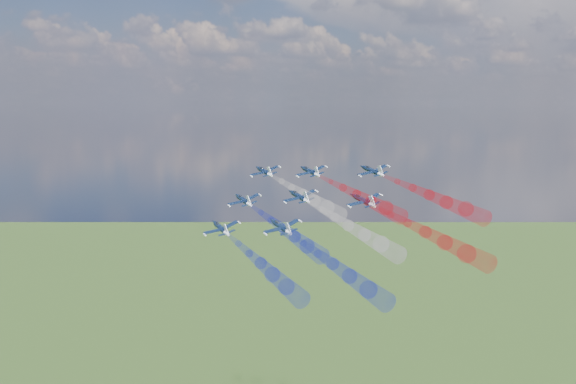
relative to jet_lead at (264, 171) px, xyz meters
The scene contains 16 objects.
jet_lead is the anchor object (origin of this frame).
trail_lead 25.27m from the jet_lead, 25.13° to the right, with size 4.10×39.67×4.10m, color white, non-canonical shape.
jet_inner_left 17.70m from the jet_lead, 69.71° to the right, with size 9.85×12.31×3.28m, color black, non-canonical shape.
trail_inner_left 39.83m from the jet_lead, 42.62° to the right, with size 4.10×39.67×4.10m, color #1721C6, non-canonical shape.
jet_inner_right 14.85m from the jet_lead, 15.04° to the left, with size 9.85×12.31×3.28m, color black, non-canonical shape.
trail_inner_right 37.71m from the jet_lead, 10.38° to the right, with size 4.10×39.67×4.10m, color red, non-canonical shape.
jet_outer_left 34.95m from the jet_lead, 68.73° to the right, with size 9.85×12.31×3.28m, color black, non-canonical shape.
trail_outer_left 56.04m from the jet_lead, 50.12° to the right, with size 4.10×39.67×4.10m, color #1721C6, non-canonical shape.
jet_center_third 26.49m from the jet_lead, 28.57° to the right, with size 9.85×12.31×3.28m, color black, non-canonical shape.
trail_center_third 51.74m from the jet_lead, 26.88° to the right, with size 4.10×39.67×4.10m, color white, non-canonical shape.
jet_outer_right 33.49m from the jet_lead, 15.07° to the left, with size 9.85×12.31×3.28m, color black, non-canonical shape.
trail_outer_right 55.02m from the jet_lead, ahead, with size 4.10×39.67×4.10m, color red, non-canonical shape.
jet_rear_left 40.60m from the jet_lead, 43.31° to the right, with size 9.85×12.31×3.28m, color black, non-canonical shape.
trail_rear_left 65.06m from the jet_lead, 36.27° to the right, with size 4.10×39.67×4.10m, color #1721C6, non-canonical shape.
jet_rear_right 41.60m from the jet_lead, 12.34° to the right, with size 9.85×12.31×3.28m, color black, non-canonical shape.
trail_rear_right 66.47m from the jet_lead, 17.15° to the right, with size 4.10×39.67×4.10m, color red, non-canonical shape.
Camera 1 is at (93.75, -148.51, 181.48)m, focal length 40.42 mm.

